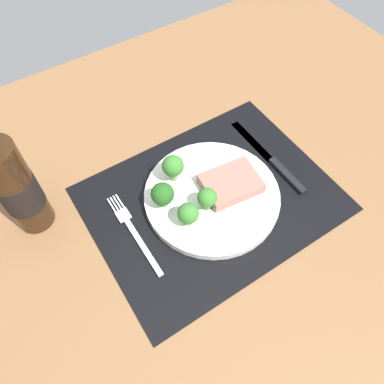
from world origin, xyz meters
The scene contains 11 objects.
ground_plane centered at (0.00, 0.00, -1.50)cm, with size 140.00×110.00×3.00cm, color brown.
placemat centered at (0.00, 0.00, 0.15)cm, with size 46.41×35.66×0.30cm, color black.
plate centered at (0.00, 0.00, 1.10)cm, with size 26.17×26.17×1.60cm, color white.
steak centered at (3.91, -0.58, 3.03)cm, with size 10.70×8.11×2.26cm, color #9E6B5B.
broccoli_center centered at (-7.18, -2.77, 4.85)cm, with size 3.93×3.93×5.05cm.
broccoli_near_fork centered at (-4.27, 7.16, 5.63)cm, with size 4.21×4.21×6.02cm.
broccoli_near_steak centered at (-2.55, -1.85, 4.86)cm, with size 3.64×3.64×5.00cm.
broccoli_back_left centered at (-9.00, 3.01, 5.22)cm, with size 4.29×4.29×5.58cm.
fork centered at (-16.33, 1.42, 0.55)cm, with size 2.40×19.20×0.50cm.
knife centered at (15.84, 0.53, 0.60)cm, with size 1.80×23.00×0.80cm.
wine_bottle centered at (-30.27, 14.33, 10.47)cm, with size 6.83×6.83×30.28cm.
Camera 1 is at (-25.00, -31.59, 62.09)cm, focal length 35.30 mm.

